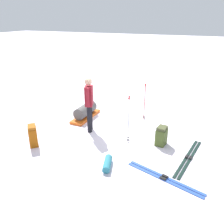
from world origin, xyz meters
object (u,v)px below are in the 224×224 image
at_px(ski_pair_far, 164,178).
at_px(ski_poles_planted_far, 145,100).
at_px(skier_standing, 89,102).
at_px(backpack_large_dark, 33,136).
at_px(ski_pair_near, 188,158).
at_px(backpack_bright, 161,136).
at_px(ski_poles_planted_near, 129,117).
at_px(gear_sled, 85,112).
at_px(sleeping_mat_rolled, 107,164).

bearing_deg(ski_pair_far, ski_poles_planted_far, -155.78).
relative_size(skier_standing, backpack_large_dark, 2.80).
bearing_deg(ski_poles_planted_far, ski_pair_far, 24.22).
bearing_deg(ski_pair_near, ski_poles_planted_far, -138.11).
distance_m(backpack_large_dark, backpack_bright, 3.57).
bearing_deg(skier_standing, ski_poles_planted_near, 83.95).
height_order(skier_standing, ski_poles_planted_far, skier_standing).
bearing_deg(backpack_bright, ski_poles_planted_far, -148.50).
xyz_separation_m(skier_standing, gear_sled, (-0.81, -0.63, -0.73)).
bearing_deg(backpack_large_dark, ski_pair_near, 104.55).
bearing_deg(ski_pair_near, ski_poles_planted_near, -97.98).
relative_size(backpack_bright, gear_sled, 0.40).
bearing_deg(gear_sled, sleeping_mat_rolled, 39.37).
relative_size(ski_pair_far, ski_poles_planted_near, 1.35).
bearing_deg(skier_standing, gear_sled, -142.32).
xyz_separation_m(ski_pair_far, ski_poles_planted_near, (-1.29, -1.32, 0.73)).
xyz_separation_m(backpack_bright, ski_poles_planted_far, (-1.56, -0.95, 0.43)).
xyz_separation_m(backpack_large_dark, ski_poles_planted_near, (-1.30, 2.33, 0.45)).
distance_m(backpack_large_dark, gear_sled, 2.28).
height_order(backpack_large_dark, ski_poles_planted_near, ski_poles_planted_near).
height_order(ski_pair_near, backpack_bright, backpack_bright).
xyz_separation_m(ski_pair_far, ski_poles_planted_far, (-3.01, -1.35, 0.69)).
height_order(skier_standing, ski_pair_near, skier_standing).
distance_m(ski_pair_far, sleeping_mat_rolled, 1.35).
relative_size(backpack_bright, ski_poles_planted_near, 0.41).
xyz_separation_m(ski_pair_far, backpack_bright, (-1.45, -0.40, 0.26)).
xyz_separation_m(ski_pair_near, ski_poles_planted_far, (-1.96, -1.76, 0.69)).
xyz_separation_m(ski_poles_planted_near, ski_poles_planted_far, (-1.72, -0.03, -0.05)).
relative_size(ski_pair_near, ski_poles_planted_near, 1.46).
distance_m(skier_standing, gear_sled, 1.26).
distance_m(skier_standing, sleeping_mat_rolled, 2.20).
bearing_deg(ski_pair_near, ski_pair_far, -21.07).
bearing_deg(ski_poles_planted_far, sleeping_mat_rolled, 0.27).
bearing_deg(ski_poles_planted_far, backpack_large_dark, -37.35).
bearing_deg(ski_poles_planted_near, backpack_bright, 99.85).
bearing_deg(ski_poles_planted_near, sleeping_mat_rolled, -0.66).
distance_m(ski_poles_planted_far, sleeping_mat_rolled, 3.18).
bearing_deg(backpack_large_dark, sleeping_mat_rolled, 87.38).
bearing_deg(backpack_bright, backpack_large_dark, -65.90).
relative_size(skier_standing, ski_poles_planted_far, 1.36).
xyz_separation_m(ski_pair_near, backpack_bright, (-0.40, -0.80, 0.26)).
height_order(skier_standing, gear_sled, skier_standing).
distance_m(skier_standing, ski_poles_planted_far, 2.05).
xyz_separation_m(backpack_large_dark, backpack_bright, (-1.46, 3.26, -0.03)).
bearing_deg(gear_sled, backpack_large_dark, -9.70).
bearing_deg(sleeping_mat_rolled, gear_sled, -140.63).
xyz_separation_m(backpack_bright, gear_sled, (-0.79, -2.87, -0.05)).
bearing_deg(sleeping_mat_rolled, backpack_bright, 148.96).
relative_size(skier_standing, sleeping_mat_rolled, 3.09).
xyz_separation_m(skier_standing, ski_poles_planted_near, (0.14, 1.32, -0.21)).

